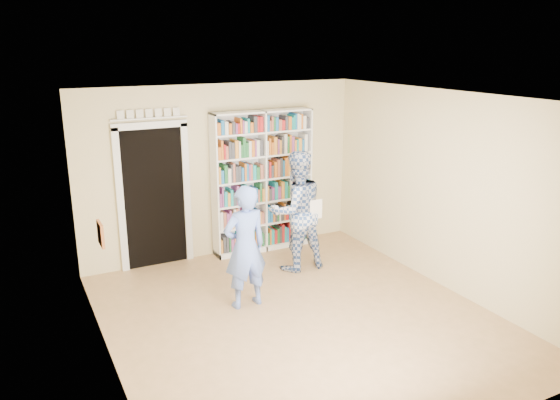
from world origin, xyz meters
name	(u,v)px	position (x,y,z in m)	size (l,w,h in m)	color
floor	(299,317)	(0.00, 0.00, 0.00)	(5.00, 5.00, 0.00)	#9B764B
ceiling	(301,98)	(0.00, 0.00, 2.70)	(5.00, 5.00, 0.00)	white
wall_back	(222,171)	(0.00, 2.50, 1.35)	(4.50, 4.50, 0.00)	beige
wall_left	(103,245)	(-2.25, 0.00, 1.35)	(5.00, 5.00, 0.00)	beige
wall_right	(445,191)	(2.25, 0.00, 1.35)	(5.00, 5.00, 0.00)	beige
bookshelf	(262,181)	(0.62, 2.34, 1.15)	(1.66, 0.31, 2.28)	white
doorway	(154,190)	(-1.10, 2.48, 1.18)	(1.10, 0.08, 2.43)	black
wall_art	(101,234)	(-2.23, 0.20, 1.40)	(0.03, 0.25, 0.25)	brown
man_blue	(245,247)	(-0.45, 0.60, 0.80)	(0.59, 0.38, 1.61)	#6484DE
man_plaid	(296,211)	(0.72, 1.39, 0.90)	(0.88, 0.68, 1.80)	#2C4B88
paper_sheet	(316,209)	(0.90, 1.12, 0.97)	(0.20, 0.01, 0.29)	white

